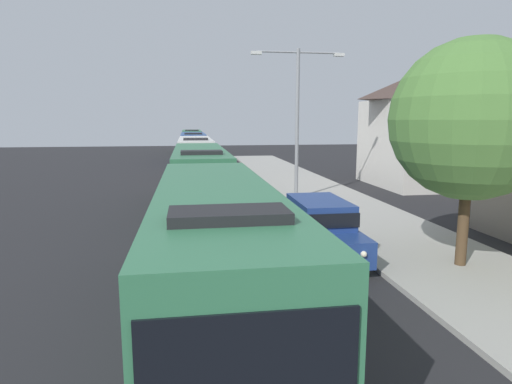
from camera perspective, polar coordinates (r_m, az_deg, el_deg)
name	(u,v)px	position (r m, az deg, el deg)	size (l,w,h in m)	color
bus_lead	(216,248)	(9.87, -5.18, -7.21)	(2.58, 10.78, 3.21)	#33724C
bus_second_in_line	(200,176)	(22.33, -7.29, 2.07)	(2.58, 11.40, 3.21)	#33724C
bus_middle	(195,155)	(35.34, -7.90, 4.73)	(2.58, 10.88, 3.21)	silver
bus_fourth_in_line	(193,146)	(48.36, -8.18, 5.95)	(2.58, 11.69, 3.21)	#284C8C
bus_rear	(192,140)	(61.75, -8.35, 6.67)	(2.58, 10.51, 3.21)	#33724C
white_suv	(320,226)	(14.73, 8.31, -4.34)	(1.86, 4.94, 1.90)	navy
streetlamp_mid	(297,109)	(24.45, 5.40, 10.69)	(5.12, 0.28, 8.11)	gray
roadside_tree	(471,120)	(14.23, 26.20, 8.39)	(4.66, 4.66, 6.68)	#4C3823
house_distant_gabled	(425,127)	(32.30, 21.17, 7.92)	(7.03, 7.86, 7.91)	beige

